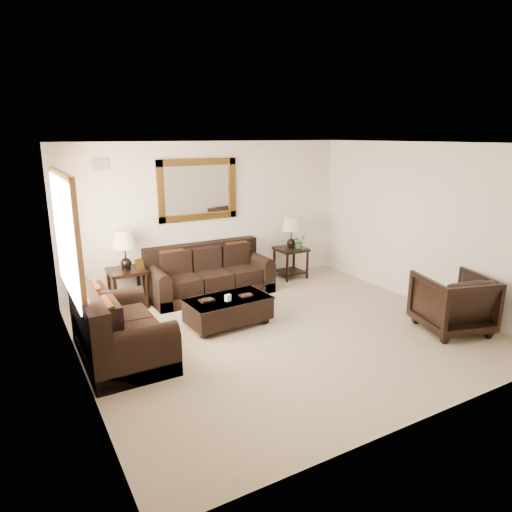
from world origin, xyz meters
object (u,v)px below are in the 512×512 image
loveseat (117,333)px  coffee_table (228,308)px  sofa (209,277)px  armchair (453,300)px  end_table_right (291,238)px  end_table_left (126,258)px

loveseat → coffee_table: (1.71, 0.26, -0.09)m
loveseat → coffee_table: size_ratio=1.31×
sofa → armchair: armchair is taller
end_table_right → coffee_table: end_table_right is taller
loveseat → coffee_table: loveseat is taller
sofa → coffee_table: sofa is taller
coffee_table → armchair: armchair is taller
loveseat → armchair: size_ratio=1.79×
end_table_left → coffee_table: size_ratio=1.00×
end_table_left → armchair: (3.90, -3.32, -0.37)m
end_table_right → armchair: 3.41m
coffee_table → end_table_right: bearing=31.9°
end_table_left → end_table_right: (3.28, 0.02, -0.04)m
loveseat → armchair: (4.49, -1.53, 0.12)m
sofa → end_table_right: end_table_right is taller
end_table_right → coffee_table: (-2.16, -1.55, -0.54)m
end_table_right → armchair: (0.62, -3.34, -0.33)m
end_table_right → coffee_table: size_ratio=0.95×
end_table_left → coffee_table: end_table_left is taller
loveseat → end_table_left: size_ratio=1.30×
end_table_right → armchair: end_table_right is taller
sofa → coffee_table: bearing=-102.5°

